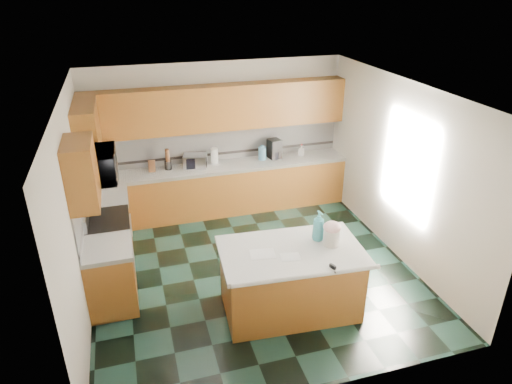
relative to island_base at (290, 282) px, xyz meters
name	(u,v)px	position (x,y,z in m)	size (l,w,h in m)	color
floor	(253,270)	(-0.22, 0.97, -0.43)	(4.60, 4.60, 0.00)	black
ceiling	(252,91)	(-0.22, 0.97, 2.27)	(4.60, 4.60, 0.00)	white
wall_back	(218,137)	(-0.22, 3.29, 0.92)	(4.60, 0.04, 2.70)	silver
wall_front	(321,290)	(-0.22, -1.35, 0.92)	(4.60, 0.04, 2.70)	silver
wall_left	(74,211)	(-2.54, 0.97, 0.92)	(0.04, 4.60, 2.70)	silver
wall_right	(400,170)	(2.10, 0.97, 0.92)	(0.04, 4.60, 2.70)	silver
back_base_cab	(223,190)	(-0.22, 2.97, 0.00)	(4.60, 0.60, 0.86)	#5A2C0D
back_countertop	(222,167)	(-0.22, 2.97, 0.46)	(4.60, 0.64, 0.06)	silver
back_upper_cab	(219,108)	(-0.22, 3.11, 1.51)	(4.60, 0.33, 0.78)	#5A2C0D
back_backsplash	(218,143)	(-0.22, 3.26, 0.81)	(4.60, 0.02, 0.63)	silver
back_accent_band	(219,154)	(-0.22, 3.25, 0.61)	(4.60, 0.01, 0.05)	black
left_base_cab_rear	(111,223)	(-2.22, 2.26, 0.00)	(0.60, 0.82, 0.86)	#5A2C0D
left_counter_rear	(107,197)	(-2.22, 2.26, 0.46)	(0.64, 0.82, 0.06)	silver
left_base_cab_front	(111,278)	(-2.22, 0.73, 0.00)	(0.60, 0.72, 0.86)	#5A2C0D
left_counter_front	(106,248)	(-2.22, 0.73, 0.46)	(0.64, 0.72, 0.06)	silver
left_backsplash	(81,200)	(-2.51, 1.52, 0.81)	(0.02, 2.30, 0.63)	silver
left_accent_band	(84,213)	(-2.50, 1.52, 0.61)	(0.01, 2.30, 0.05)	black
left_upper_cab_rear	(87,131)	(-2.36, 2.40, 1.51)	(0.33, 1.09, 0.78)	#5A2C0D
left_upper_cab_front	(81,173)	(-2.36, 0.73, 1.51)	(0.33, 0.72, 0.78)	#5A2C0D
range_body	(111,248)	(-2.22, 1.47, 0.01)	(0.60, 0.76, 0.88)	#B7B7BC
range_oven_door	(132,247)	(-1.93, 1.47, -0.03)	(0.02, 0.68, 0.55)	black
range_cooktop	(106,220)	(-2.22, 1.47, 0.47)	(0.62, 0.78, 0.04)	black
range_handle	(131,225)	(-1.90, 1.47, 0.35)	(0.02, 0.02, 0.66)	#B7B7BC
range_backguard	(85,215)	(-2.48, 1.47, 0.59)	(0.06, 0.76, 0.18)	#B7B7BC
microwave	(97,165)	(-2.22, 1.47, 1.30)	(0.73, 0.50, 0.41)	#B7B7BC
island_base	(290,282)	(0.00, 0.00, 0.00)	(1.69, 0.96, 0.86)	#5A2C0D
island_top	(291,252)	(0.00, 0.00, 0.46)	(1.79, 1.06, 0.06)	silver
island_bullnose	(308,276)	(0.00, -0.53, 0.46)	(0.06, 0.06, 1.79)	silver
treat_jar	(331,237)	(0.52, -0.02, 0.60)	(0.21, 0.21, 0.22)	silver
treat_jar_lid	(332,227)	(0.52, -0.02, 0.74)	(0.23, 0.23, 0.14)	beige
treat_jar_knob	(332,224)	(0.52, -0.02, 0.79)	(0.03, 0.03, 0.07)	tan
treat_jar_knob_end_l	(330,224)	(0.49, -0.02, 0.79)	(0.04, 0.04, 0.04)	tan
treat_jar_knob_end_r	(335,223)	(0.56, -0.02, 0.79)	(0.04, 0.04, 0.04)	tan
soap_bottle_island	(319,226)	(0.41, 0.13, 0.69)	(0.16, 0.16, 0.41)	teal
paper_sheet_a	(290,257)	(-0.07, -0.15, 0.49)	(0.24, 0.18, 0.00)	white
paper_sheet_b	(263,254)	(-0.38, 0.01, 0.49)	(0.30, 0.23, 0.00)	white
clamp_body	(333,268)	(0.32, -0.51, 0.50)	(0.03, 0.09, 0.08)	black
clamp_handle	(334,272)	(0.32, -0.56, 0.48)	(0.01, 0.01, 0.06)	black
knife_block	(152,166)	(-1.45, 3.02, 0.59)	(0.11, 0.09, 0.21)	#472814
utensil_crock	(168,165)	(-1.17, 3.05, 0.57)	(0.12, 0.12, 0.15)	black
utensil_bundle	(167,155)	(-1.17, 3.05, 0.75)	(0.07, 0.07, 0.22)	#472814
toaster_oven	(195,161)	(-0.69, 3.02, 0.61)	(0.40, 0.28, 0.23)	#B7B7BC
toaster_oven_door	(196,163)	(-0.69, 2.89, 0.61)	(0.36, 0.01, 0.19)	black
paper_towel	(214,156)	(-0.34, 3.07, 0.64)	(0.13, 0.13, 0.29)	white
paper_towel_base	(215,163)	(-0.34, 3.07, 0.50)	(0.20, 0.20, 0.01)	#B7B7BC
water_jug	(262,153)	(0.55, 3.03, 0.61)	(0.15, 0.15, 0.24)	#5E9FC4
water_jug_neck	(262,146)	(0.55, 3.03, 0.75)	(0.07, 0.07, 0.03)	#5E9FC4
coffee_maker	(274,149)	(0.79, 3.05, 0.67)	(0.21, 0.23, 0.36)	black
coffee_carafe	(275,155)	(0.79, 3.00, 0.56)	(0.15, 0.15, 0.15)	black
soap_bottle_back	(301,151)	(1.32, 3.02, 0.59)	(0.09, 0.09, 0.20)	white
soap_back_cap	(302,145)	(1.32, 3.02, 0.70)	(0.02, 0.02, 0.03)	red
window_light_proxy	(408,166)	(2.07, 0.77, 1.07)	(0.02, 1.40, 1.10)	white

